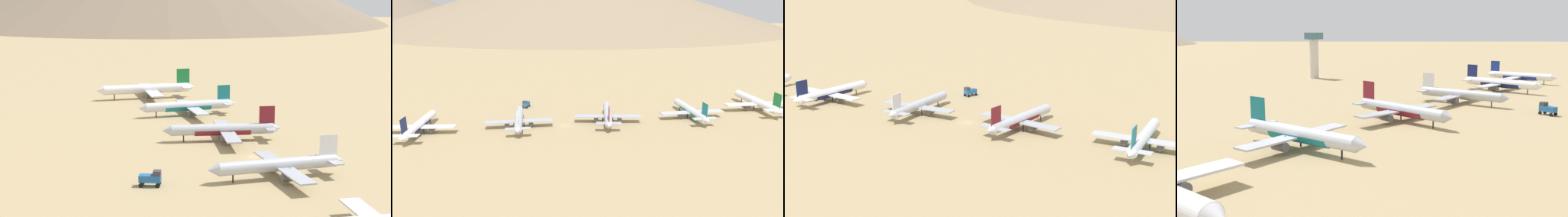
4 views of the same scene
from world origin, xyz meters
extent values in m
plane|color=tan|center=(0.00, 0.00, 0.00)|extent=(1800.00, 1800.00, 0.00)
cylinder|color=white|center=(12.21, -97.70, 4.25)|extent=(36.43, 3.89, 3.85)
cone|color=white|center=(32.04, -97.72, 4.25)|extent=(3.24, 3.77, 3.77)
cone|color=white|center=(-7.43, -97.67, 4.25)|extent=(2.84, 3.46, 3.46)
cube|color=#197A38|center=(-3.78, -97.68, 8.75)|extent=(5.57, 0.36, 7.08)
cube|color=silver|center=(-4.39, -97.68, 4.63)|extent=(3.25, 12.15, 0.36)
cube|color=silver|center=(10.69, -97.69, 3.58)|extent=(5.10, 34.41, 0.46)
cylinder|color=#4C4C54|center=(11.50, -91.62, 2.19)|extent=(4.25, 2.33, 2.33)
cylinder|color=#4C4C54|center=(11.49, -103.77, 2.19)|extent=(4.25, 2.33, 2.33)
cylinder|color=black|center=(26.05, -97.71, 1.93)|extent=(0.45, 0.45, 3.87)
cylinder|color=black|center=(9.68, -95.06, 1.93)|extent=(0.45, 0.45, 3.87)
cylinder|color=black|center=(9.67, -100.32, 1.93)|extent=(0.45, 0.45, 3.87)
cylinder|color=silver|center=(3.73, -59.18, 3.71)|extent=(31.86, 4.42, 3.35)
cone|color=silver|center=(21.01, -58.59, 3.71)|extent=(2.93, 3.38, 3.29)
cone|color=silver|center=(-13.37, -59.75, 3.71)|extent=(2.57, 3.10, 3.02)
cube|color=#14727F|center=(-10.20, -59.65, 7.63)|extent=(4.86, 0.47, 6.18)
cube|color=#B6BBC5|center=(-10.73, -59.66, 4.04)|extent=(3.18, 10.68, 0.32)
cube|color=#B6BBC5|center=(2.41, -59.22, 3.12)|extent=(5.42, 30.13, 0.40)
cylinder|color=#4C4C54|center=(2.94, -53.91, 1.91)|extent=(3.77, 2.15, 2.03)
cylinder|color=#4C4C54|center=(3.29, -64.49, 1.91)|extent=(3.77, 2.15, 2.03)
cylinder|color=black|center=(15.79, -58.77, 1.69)|extent=(0.39, 0.39, 3.37)
cylinder|color=black|center=(1.45, -56.96, 1.69)|extent=(0.39, 0.39, 3.37)
cylinder|color=black|center=(1.61, -61.54, 1.69)|extent=(0.39, 0.39, 3.37)
cylinder|color=#14727F|center=(3.73, -59.18, 3.45)|extent=(17.57, 3.95, 3.36)
cylinder|color=#B2B7C1|center=(2.78, -19.34, 3.68)|extent=(31.72, 8.03, 3.33)
cone|color=#B2B7C1|center=(19.78, -21.92, 3.68)|extent=(3.26, 3.65, 3.27)
cone|color=#B2B7C1|center=(-14.04, -16.80, 3.68)|extent=(2.88, 3.33, 3.00)
cube|color=maroon|center=(-10.92, -17.27, 7.59)|extent=(4.82, 1.03, 6.14)
cube|color=#A4A8B2|center=(-11.44, -17.19, 4.02)|extent=(4.35, 10.83, 0.32)
cube|color=#A4A8B2|center=(1.48, -19.15, 3.10)|extent=(8.80, 30.14, 0.39)
cylinder|color=#4C4C54|center=(2.96, -14.05, 1.89)|extent=(3.94, 2.55, 2.02)
cylinder|color=#4C4C54|center=(1.38, -24.46, 1.89)|extent=(3.94, 2.55, 2.02)
cylinder|color=black|center=(14.64, -21.14, 1.68)|extent=(0.39, 0.39, 3.35)
cylinder|color=black|center=(0.95, -16.76, 1.68)|extent=(0.39, 0.39, 3.35)
cylinder|color=black|center=(0.27, -21.27, 1.68)|extent=(0.39, 0.39, 3.35)
cylinder|color=maroon|center=(2.78, -19.34, 3.43)|extent=(17.67, 5.90, 3.34)
cylinder|color=#B2B7C1|center=(0.81, 20.39, 3.59)|extent=(30.79, 3.60, 3.25)
cone|color=#B2B7C1|center=(17.55, 20.58, 3.59)|extent=(2.77, 3.21, 3.18)
cone|color=#B2B7C1|center=(-15.77, 20.20, 3.59)|extent=(2.43, 2.95, 2.92)
cube|color=white|center=(-12.69, 20.24, 7.39)|extent=(4.70, 0.35, 5.98)
cube|color=#A4A8B2|center=(-13.20, 20.23, 3.91)|extent=(2.85, 10.28, 0.31)
cube|color=#A4A8B2|center=(-0.47, 20.38, 3.02)|extent=(4.60, 29.09, 0.38)
cylinder|color=#4C4C54|center=(0.15, 25.51, 1.85)|extent=(3.61, 2.01, 1.96)
cylinder|color=#4C4C54|center=(0.27, 15.26, 1.85)|extent=(3.61, 2.01, 1.96)
cylinder|color=black|center=(12.49, 20.53, 1.63)|extent=(0.38, 0.38, 3.26)
cylinder|color=black|center=(-1.35, 22.59, 1.63)|extent=(0.38, 0.38, 3.26)
cylinder|color=black|center=(-1.30, 18.15, 1.63)|extent=(0.38, 0.38, 3.26)
cylinder|color=white|center=(-1.77, 61.06, 3.74)|extent=(32.26, 6.07, 3.39)
cone|color=white|center=(15.63, 59.59, 3.74)|extent=(3.12, 3.55, 3.32)
cone|color=white|center=(-19.00, 62.51, 3.74)|extent=(2.74, 3.25, 3.05)
cube|color=#141E51|center=(-15.81, 62.24, 7.71)|extent=(4.91, 0.72, 6.24)
cube|color=silver|center=(-16.34, 62.28, 4.08)|extent=(3.74, 10.90, 0.32)
cube|color=silver|center=(-3.11, 61.17, 3.15)|extent=(6.98, 30.57, 0.40)
cylinder|color=#4C4C54|center=(-1.95, 66.44, 1.93)|extent=(3.90, 2.36, 2.05)
cylinder|color=#4C4C54|center=(-2.85, 55.78, 1.93)|extent=(3.90, 2.36, 2.05)
cylinder|color=black|center=(10.37, 60.03, 1.70)|extent=(0.39, 0.39, 3.40)
cylinder|color=black|center=(-3.80, 63.55, 1.70)|extent=(0.39, 0.39, 3.40)
cylinder|color=black|center=(-4.19, 58.93, 1.70)|extent=(0.39, 0.39, 3.40)
cylinder|color=#141E51|center=(-1.77, 61.06, 3.49)|extent=(17.87, 4.86, 3.39)
cube|color=#1E5999|center=(32.35, 18.04, 1.95)|extent=(5.66, 3.86, 1.70)
cube|color=#333338|center=(30.74, 18.59, 3.35)|extent=(2.37, 2.54, 1.10)
cylinder|color=black|center=(30.11, 17.59, 0.55)|extent=(1.15, 0.69, 1.10)
cylinder|color=black|center=(30.86, 19.77, 0.55)|extent=(1.15, 0.69, 1.10)
cylinder|color=black|center=(33.85, 16.31, 0.55)|extent=(1.15, 0.69, 1.10)
cylinder|color=black|center=(34.59, 18.49, 0.55)|extent=(1.15, 0.69, 1.10)
camera|label=1|loc=(57.06, 154.07, 46.10)|focal=55.83mm
camera|label=2|loc=(-157.22, 11.56, 52.30)|focal=34.35mm
camera|label=3|loc=(-152.57, -93.77, 55.11)|focal=49.98mm
camera|label=4|loc=(77.81, -126.11, 26.35)|focal=42.31mm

